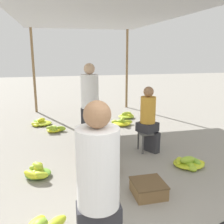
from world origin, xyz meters
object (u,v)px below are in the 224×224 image
vendor_foreground (98,195)px  crate_far (148,188)px  banana_pile_left_3 (40,123)px  crate_near (96,150)px  banana_pile_right_2 (127,116)px  banana_pile_right_1 (188,163)px  vendor_seated (149,118)px  shopper_walking_mid (90,103)px  crate_mid (103,165)px  banana_pile_left_1 (37,172)px  banana_pile_right_0 (122,123)px  banana_pile_left_0 (54,129)px  stool (147,135)px

vendor_foreground → crate_far: vendor_foreground is taller
banana_pile_left_3 → crate_near: 2.61m
crate_near → banana_pile_right_2: bearing=61.6°
vendor_foreground → banana_pile_right_1: (1.94, 1.86, -0.77)m
vendor_seated → shopper_walking_mid: bearing=147.6°
vendor_foreground → crate_far: size_ratio=3.63×
vendor_seated → crate_near: vendor_seated is taller
vendor_seated → crate_mid: size_ratio=3.09×
vendor_seated → banana_pile_left_1: bearing=-163.2°
banana_pile_left_3 → banana_pile_right_0: size_ratio=0.96×
vendor_foreground → banana_pile_left_3: size_ratio=2.78×
vendor_seated → crate_near: (-1.05, 0.06, -0.60)m
vendor_seated → banana_pile_left_1: size_ratio=2.90×
banana_pile_left_3 → banana_pile_right_0: 2.25m
crate_far → shopper_walking_mid: bearing=102.6°
crate_far → vendor_foreground: bearing=-128.0°
vendor_foreground → shopper_walking_mid: shopper_walking_mid is taller
crate_mid → crate_near: bearing=88.6°
banana_pile_left_0 → crate_near: (0.79, -1.63, 0.01)m
vendor_foreground → stool: size_ratio=3.86×
crate_far → banana_pile_right_1: bearing=33.9°
banana_pile_right_0 → crate_near: size_ratio=1.13×
banana_pile_left_0 → crate_far: size_ratio=1.11×
stool → banana_pile_left_0: 2.49m
crate_mid → crate_far: crate_mid is taller
banana_pile_left_1 → crate_mid: (1.06, -0.04, 0.01)m
banana_pile_left_3 → crate_mid: bearing=-69.4°
stool → banana_pile_right_2: stool is taller
vendor_foreground → banana_pile_right_2: bearing=71.0°
banana_pile_left_0 → shopper_walking_mid: (0.77, -1.02, 0.83)m
banana_pile_right_2 → crate_far: 4.21m
banana_pile_left_3 → vendor_seated: bearing=-47.1°
vendor_foreground → banana_pile_left_0: vendor_foreground is taller
vendor_foreground → crate_mid: (0.42, 2.01, -0.73)m
stool → banana_pile_left_0: stool is taller
banana_pile_left_0 → crate_mid: size_ratio=1.16×
crate_near → shopper_walking_mid: (-0.02, 0.62, 0.82)m
vendor_foreground → vendor_seated: 3.08m
stool → banana_pile_left_1: (-2.11, -0.65, -0.24)m
banana_pile_left_3 → crate_near: bearing=-63.3°
banana_pile_left_3 → crate_mid: (1.15, -3.07, 0.05)m
stool → banana_pile_left_1: size_ratio=0.92×
banana_pile_right_2 → shopper_walking_mid: 2.51m
banana_pile_right_0 → crate_far: bearing=-99.1°
banana_pile_left_0 → banana_pile_right_0: 1.82m
banana_pile_left_1 → banana_pile_left_3: 3.04m
shopper_walking_mid → banana_pile_right_0: bearing=49.4°
banana_pile_right_1 → crate_near: 1.74m
vendor_foreground → banana_pile_left_0: bearing=94.5°
stool → crate_mid: size_ratio=0.99×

